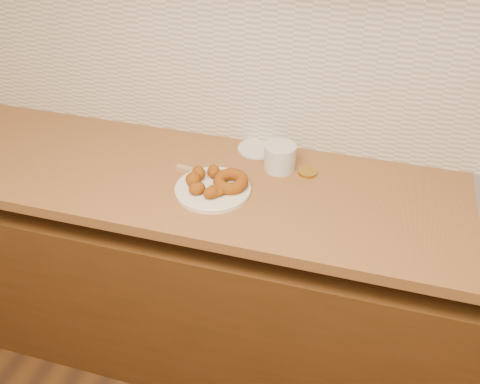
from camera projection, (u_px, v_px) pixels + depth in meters
name	position (u px, v px, depth m)	size (l,w,h in m)	color
wall_back	(346.00, 31.00, 1.65)	(4.00, 0.02, 2.70)	tan
base_cabinet	(307.00, 302.00, 1.97)	(3.60, 0.60, 0.77)	#502D14
butcher_block	(139.00, 171.00, 1.83)	(2.30, 0.62, 0.04)	#9B6232
backsplash	(340.00, 76.00, 1.73)	(3.60, 0.02, 0.60)	silver
donut_plate	(213.00, 189.00, 1.69)	(0.25, 0.25, 0.01)	silver
ring_donut	(231.00, 181.00, 1.68)	(0.12, 0.12, 0.04)	#7D3E04
fried_dough_chunks	(204.00, 182.00, 1.68)	(0.16, 0.18, 0.05)	#7D3E04
plastic_tub	(280.00, 157.00, 1.78)	(0.11, 0.11, 0.09)	silver
tub_lid	(257.00, 149.00, 1.91)	(0.15, 0.15, 0.01)	silver
brass_jar_lid	(308.00, 172.00, 1.78)	(0.07, 0.07, 0.01)	#A67E27
wooden_utensil	(201.00, 173.00, 1.77)	(0.19, 0.02, 0.01)	tan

